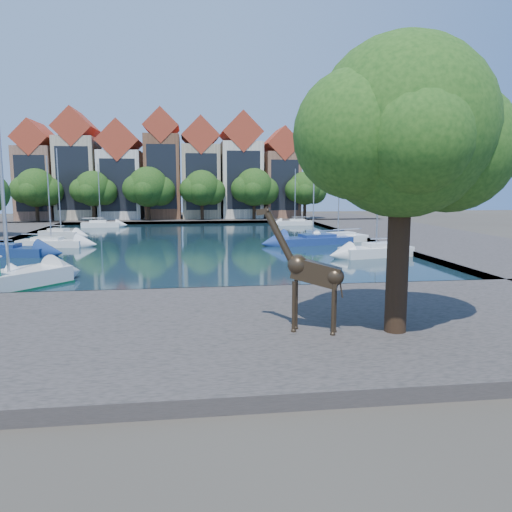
{
  "coord_description": "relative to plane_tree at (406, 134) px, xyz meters",
  "views": [
    {
      "loc": [
        -0.03,
        -26.13,
        5.94
      ],
      "look_at": [
        3.22,
        -2.0,
        2.41
      ],
      "focal_mm": 35.0,
      "sensor_mm": 36.0,
      "label": 1
    }
  ],
  "objects": [
    {
      "name": "far_tree_west",
      "position": [
        -21.52,
        59.5,
        -2.6
      ],
      "size": [
        6.76,
        5.2,
        7.36
      ],
      "color": "#332114",
      "rests_on": "far_quay"
    },
    {
      "name": "near_quay",
      "position": [
        -7.62,
        2.01,
        -7.42
      ],
      "size": [
        50.0,
        14.0,
        0.5
      ],
      "primitive_type": "cube",
      "color": "#47413E",
      "rests_on": "ground"
    },
    {
      "name": "sailboat_right_b",
      "position": [
        4.38,
        30.31,
        -7.06
      ],
      "size": [
        8.0,
        4.32,
        12.18
      ],
      "color": "navy",
      "rests_on": "water_basin"
    },
    {
      "name": "sailboat_right_a",
      "position": [
        7.38,
        21.33,
        -6.97
      ],
      "size": [
        6.23,
        3.3,
        11.01
      ],
      "color": "silver",
      "rests_on": "water_basin"
    },
    {
      "name": "sailboat_left_b",
      "position": [
        -22.62,
        25.75,
        -7.05
      ],
      "size": [
        6.86,
        3.24,
        10.2
      ],
      "color": "navy",
      "rests_on": "water_basin"
    },
    {
      "name": "giraffe_statue",
      "position": [
        -3.32,
        0.4,
        -4.92
      ],
      "size": [
        3.06,
        1.58,
        4.57
      ],
      "color": "#35281A",
      "rests_on": "near_quay"
    },
    {
      "name": "far_tree_far_east",
      "position": [
        10.48,
        59.5,
        -2.6
      ],
      "size": [
        6.76,
        5.2,
        7.36
      ],
      "color": "#332114",
      "rests_on": "far_quay"
    },
    {
      "name": "townhouse_west_end",
      "position": [
        -30.62,
        64.99,
        -0.31
      ],
      "size": [
        5.44,
        9.18,
        14.93
      ],
      "color": "#885F4A",
      "rests_on": "far_quay"
    },
    {
      "name": "townhouse_east_mid",
      "position": [
        0.88,
        64.99,
        0.43
      ],
      "size": [
        6.43,
        9.18,
        16.65
      ],
      "color": "beige",
      "rests_on": "far_quay"
    },
    {
      "name": "far_quay",
      "position": [
        -7.62,
        65.01,
        -7.42
      ],
      "size": [
        60.0,
        16.0,
        0.5
      ],
      "primitive_type": "cube",
      "color": "#47413E",
      "rests_on": "ground"
    },
    {
      "name": "sailboat_right_d",
      "position": [
        7.38,
        52.79,
        -7.11
      ],
      "size": [
        4.84,
        1.73,
        7.97
      ],
      "color": "silver",
      "rests_on": "water_basin"
    },
    {
      "name": "sailboat_left_d",
      "position": [
        -21.73,
        40.35,
        -7.04
      ],
      "size": [
        5.09,
        3.55,
        9.69
      ],
      "color": "silver",
      "rests_on": "water_basin"
    },
    {
      "name": "far_tree_far_west",
      "position": [
        -29.51,
        59.5,
        -2.49
      ],
      "size": [
        7.28,
        5.6,
        7.68
      ],
      "color": "#332114",
      "rests_on": "far_quay"
    },
    {
      "name": "sailboat_left_e",
      "position": [
        -19.62,
        53.01,
        -7.07
      ],
      "size": [
        5.11,
        2.17,
        8.56
      ],
      "color": "silver",
      "rests_on": "water_basin"
    },
    {
      "name": "plane_tree",
      "position": [
        0.0,
        0.0,
        0.0
      ],
      "size": [
        8.32,
        6.4,
        10.62
      ],
      "color": "#332114",
      "rests_on": "near_quay"
    },
    {
      "name": "townhouse_west_inner",
      "position": [
        -18.12,
        64.99,
        -0.32
      ],
      "size": [
        6.43,
        9.18,
        15.15
      ],
      "color": "silver",
      "rests_on": "far_quay"
    },
    {
      "name": "far_tree_east",
      "position": [
        2.49,
        59.5,
        -2.43
      ],
      "size": [
        7.54,
        5.8,
        7.84
      ],
      "color": "#332114",
      "rests_on": "far_quay"
    },
    {
      "name": "sailboat_right_c",
      "position": [
        7.38,
        31.84,
        -7.08
      ],
      "size": [
        6.3,
        3.53,
        8.18
      ],
      "color": "white",
      "rests_on": "water_basin"
    },
    {
      "name": "townhouse_center",
      "position": [
        -11.62,
        64.99,
        0.69
      ],
      "size": [
        5.44,
        9.18,
        16.93
      ],
      "color": "brown",
      "rests_on": "far_quay"
    },
    {
      "name": "sailboat_left_c",
      "position": [
        -20.53,
        31.66,
        -7.11
      ],
      "size": [
        6.25,
        2.98,
        8.43
      ],
      "color": "silver",
      "rests_on": "water_basin"
    },
    {
      "name": "ground",
      "position": [
        -7.62,
        9.01,
        -7.67
      ],
      "size": [
        160.0,
        160.0,
        0.0
      ],
      "primitive_type": "plane",
      "color": "#38332B",
      "rests_on": "ground"
    },
    {
      "name": "right_quay",
      "position": [
        17.38,
        33.01,
        -7.42
      ],
      "size": [
        14.0,
        52.0,
        0.5
      ],
      "primitive_type": "cube",
      "color": "#47413E",
      "rests_on": "ground"
    },
    {
      "name": "townhouse_east_inner",
      "position": [
        -5.62,
        64.99,
        0.06
      ],
      "size": [
        5.94,
        9.18,
        15.79
      ],
      "color": "tan",
      "rests_on": "far_quay"
    },
    {
      "name": "far_tree_mid_west",
      "position": [
        -13.51,
        59.5,
        -2.38
      ],
      "size": [
        7.8,
        6.0,
        8.0
      ],
      "color": "#332114",
      "rests_on": "far_quay"
    },
    {
      "name": "water_basin",
      "position": [
        -7.62,
        33.01,
        -7.63
      ],
      "size": [
        38.0,
        50.0,
        0.08
      ],
      "primitive_type": "cube",
      "color": "black",
      "rests_on": "ground"
    },
    {
      "name": "townhouse_west_mid",
      "position": [
        -24.62,
        64.99,
        0.56
      ],
      "size": [
        5.94,
        9.18,
        16.79
      ],
      "color": "tan",
      "rests_on": "far_quay"
    },
    {
      "name": "townhouse_east_end",
      "position": [
        7.38,
        64.99,
        -0.56
      ],
      "size": [
        5.44,
        9.18,
        14.43
      ],
      "color": "brown",
      "rests_on": "far_quay"
    },
    {
      "name": "far_tree_mid_east",
      "position": [
        -5.52,
        59.5,
        -2.54
      ],
      "size": [
        7.02,
        5.4,
        7.52
      ],
      "color": "#332114",
      "rests_on": "far_quay"
    }
  ]
}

